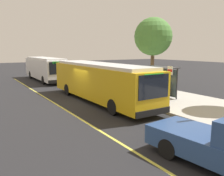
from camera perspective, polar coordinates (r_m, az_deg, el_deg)
The scene contains 9 objects.
ground_plane at distance 18.23m, azimuth -6.79°, elevation -3.25°, with size 120.00×120.00×0.00m, color #232326.
sidewalk_curb at distance 21.40m, azimuth 7.91°, elevation -1.17°, with size 44.00×6.40×0.15m, color #B7B2A8.
lane_stripe_center at distance 17.44m, azimuth -13.36°, elevation -4.01°, with size 36.00×0.14×0.01m, color #E0D64C.
transit_bus_main at distance 17.83m, azimuth -3.07°, elevation 1.80°, with size 12.24×2.71×2.95m.
transit_bus_second at distance 31.23m, azimuth -16.08°, elevation 4.73°, with size 11.00×2.67×2.95m.
bus_shelter at distance 19.20m, azimuth 11.48°, elevation 3.07°, with size 2.90×1.60×2.48m.
waiting_bench at distance 19.01m, azimuth 12.01°, elevation -0.92°, with size 1.60×0.48×0.95m.
route_sign_post at distance 15.46m, azimuth 14.01°, elevation 1.61°, with size 0.44×0.08×2.80m.
street_tree_near_shelter at distance 23.90m, azimuth 10.06°, elevation 12.27°, with size 3.76×3.76×6.98m.
Camera 1 is at (16.13, -7.50, 3.99)m, focal length 37.21 mm.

